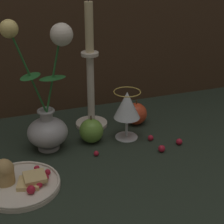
{
  "coord_description": "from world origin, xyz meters",
  "views": [
    {
      "loc": [
        -0.23,
        -0.83,
        0.53
      ],
      "look_at": [
        0.07,
        0.03,
        0.1
      ],
      "focal_mm": 60.0,
      "sensor_mm": 36.0,
      "label": 1
    }
  ],
  "objects": [
    {
      "name": "apple_near_glass",
      "position": [
        0.02,
        0.07,
        0.03
      ],
      "size": [
        0.07,
        0.07,
        0.08
      ],
      "color": "#669938",
      "rests_on": "ground_plane"
    },
    {
      "name": "berry_near_plate",
      "position": [
        0.25,
        -0.03,
        0.01
      ],
      "size": [
        0.02,
        0.02,
        0.02
      ],
      "primitive_type": "sphere",
      "color": "#AD192D",
      "rests_on": "ground_plane"
    },
    {
      "name": "plate_with_pastries",
      "position": [
        -0.2,
        -0.08,
        0.02
      ],
      "size": [
        0.18,
        0.18,
        0.07
      ],
      "color": "silver",
      "rests_on": "ground_plane"
    },
    {
      "name": "ground_plane",
      "position": [
        0.0,
        0.0,
        0.0
      ],
      "size": [
        2.4,
        2.4,
        0.0
      ],
      "primitive_type": "plane",
      "color": "#232D23",
      "rests_on": "ground"
    },
    {
      "name": "berry_by_glass_stem",
      "position": [
        0.01,
        -0.01,
        0.01
      ],
      "size": [
        0.01,
        0.01,
        0.01
      ],
      "primitive_type": "sphere",
      "color": "#AD192D",
      "rests_on": "ground_plane"
    },
    {
      "name": "wine_glass",
      "position": [
        0.12,
        0.06,
        0.1
      ],
      "size": [
        0.08,
        0.08,
        0.14
      ],
      "color": "silver",
      "rests_on": "ground_plane"
    },
    {
      "name": "berry_under_candlestick",
      "position": [
        0.18,
        -0.05,
        0.01
      ],
      "size": [
        0.02,
        0.02,
        0.02
      ],
      "primitive_type": "sphere",
      "color": "#AD192D",
      "rests_on": "ground_plane"
    },
    {
      "name": "candlestick",
      "position": [
        0.05,
        0.17,
        0.14
      ],
      "size": [
        0.1,
        0.1,
        0.38
      ],
      "color": "silver",
      "rests_on": "ground_plane"
    },
    {
      "name": "vase",
      "position": [
        -0.1,
        0.07,
        0.11
      ],
      "size": [
        0.17,
        0.11,
        0.36
      ],
      "color": "#A3A3A8",
      "rests_on": "ground_plane"
    },
    {
      "name": "apple_beside_vase",
      "position": [
        0.18,
        0.13,
        0.03
      ],
      "size": [
        0.07,
        0.07,
        0.08
      ],
      "color": "#D14223",
      "rests_on": "ground_plane"
    },
    {
      "name": "berry_front_center",
      "position": [
        0.18,
        0.02,
        0.01
      ],
      "size": [
        0.02,
        0.02,
        0.02
      ],
      "primitive_type": "sphere",
      "color": "#AD192D",
      "rests_on": "ground_plane"
    }
  ]
}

